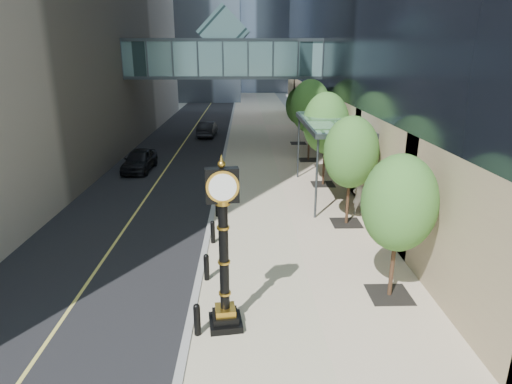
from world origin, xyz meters
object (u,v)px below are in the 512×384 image
car_near (139,160)px  car_far (207,129)px  pedestrian (359,196)px  street_clock (224,259)px

car_near → car_far: size_ratio=0.99×
pedestrian → car_near: (-13.23, 9.02, -0.21)m
pedestrian → car_far: pedestrian is taller
street_clock → car_far: bearing=88.0°
street_clock → car_near: bearing=102.6°
car_near → street_clock: bearing=-67.5°
car_near → car_far: car_near is taller
street_clock → car_near: (-6.83, 18.43, -1.50)m
street_clock → car_near: 19.71m
street_clock → pedestrian: (6.40, 9.41, -1.30)m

